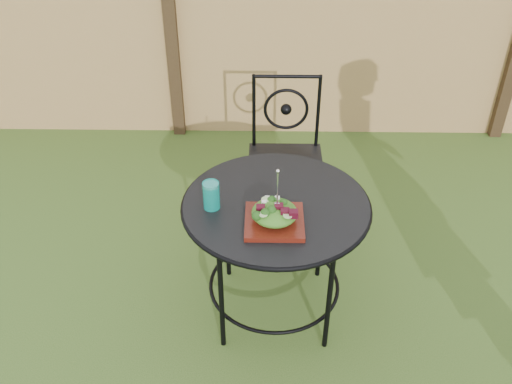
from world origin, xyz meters
TOP-DOWN VIEW (x-y plane):
  - ground at (0.00, 0.00)m, footprint 60.00×60.00m
  - fence at (-0.00, 2.19)m, footprint 8.00×0.12m
  - patio_table at (-0.54, 0.21)m, footprint 0.92×0.92m
  - patio_chair at (-0.46, 1.03)m, footprint 0.46×0.46m
  - salad_plate at (-0.55, 0.05)m, footprint 0.27×0.27m
  - salad at (-0.55, 0.05)m, footprint 0.21×0.21m
  - fork at (-0.54, 0.05)m, footprint 0.01×0.01m
  - drinking_glass at (-0.84, 0.17)m, footprint 0.08×0.08m

SIDE VIEW (x-z plane):
  - ground at x=0.00m, z-range 0.00..0.00m
  - patio_chair at x=-0.46m, z-range 0.03..0.98m
  - patio_table at x=-0.54m, z-range 0.22..0.95m
  - salad_plate at x=-0.55m, z-range 0.72..0.75m
  - salad at x=-0.55m, z-range 0.75..0.83m
  - drinking_glass at x=-0.84m, z-range 0.72..0.86m
  - fork at x=-0.54m, z-range 0.83..1.01m
  - fence at x=0.00m, z-range 0.00..1.90m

